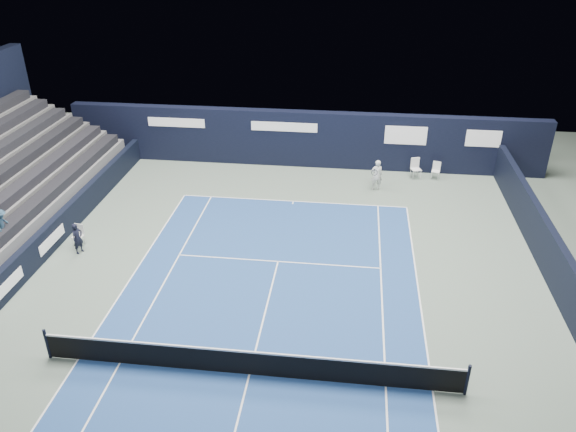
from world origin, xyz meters
name	(u,v)px	position (x,y,z in m)	size (l,w,h in m)	color
ground	(260,332)	(0.00, 2.00, 0.00)	(48.00, 48.00, 0.00)	#57675C
court_surface	(249,375)	(0.00, 0.00, 0.00)	(10.97, 23.77, 0.01)	navy
enclosure_wall_right	(556,266)	(10.50, 6.00, 0.90)	(0.30, 22.00, 1.80)	black
folding_chair_back_a	(415,164)	(6.10, 15.56, 0.72)	(0.60, 0.62, 1.09)	silver
folding_chair_back_b	(436,169)	(7.20, 15.52, 0.53)	(0.50, 0.49, 0.93)	silver
line_judge_chair	(79,233)	(-8.53, 6.72, 0.54)	(0.48, 0.46, 0.95)	silver
line_judge	(78,238)	(-8.27, 6.12, 0.67)	(0.49, 0.32, 1.34)	black
court_markings	(249,375)	(0.00, 0.00, 0.01)	(11.03, 23.83, 0.00)	white
tennis_net	(249,362)	(0.00, 0.00, 0.51)	(12.90, 0.10, 1.10)	black
back_sponsor_wall	(303,139)	(0.01, 16.50, 1.55)	(26.00, 0.63, 3.10)	black
side_barrier_left	(48,240)	(-9.50, 5.97, 0.60)	(0.33, 22.00, 1.20)	black
tennis_player	(377,175)	(4.03, 13.79, 0.80)	(0.64, 0.86, 1.59)	silver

